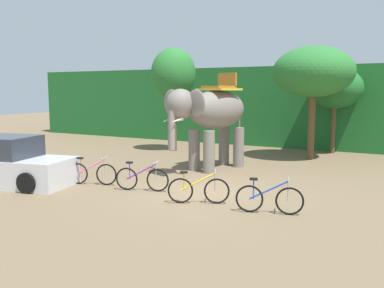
# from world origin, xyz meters

# --- Properties ---
(ground_plane) EXTENTS (80.00, 80.00, 0.00)m
(ground_plane) POSITION_xyz_m (0.00, 0.00, 0.00)
(ground_plane) COLOR brown
(foliage_hedge) EXTENTS (36.00, 6.00, 4.37)m
(foliage_hedge) POSITION_xyz_m (0.00, 13.61, 2.19)
(foliage_hedge) COLOR #1E6028
(foliage_hedge) RESTS_ON ground
(tree_center) EXTENTS (2.26, 2.26, 5.22)m
(tree_center) POSITION_xyz_m (-5.20, 7.00, 3.87)
(tree_center) COLOR brown
(tree_center) RESTS_ON ground
(tree_left) EXTENTS (3.56, 3.56, 5.03)m
(tree_left) POSITION_xyz_m (1.61, 7.64, 3.88)
(tree_left) COLOR brown
(tree_left) RESTS_ON ground
(tree_center_left) EXTENTS (2.64, 2.64, 4.21)m
(tree_center_left) POSITION_xyz_m (2.16, 9.99, 3.19)
(tree_center_left) COLOR brown
(tree_center_left) RESTS_ON ground
(elephant) EXTENTS (2.60, 4.24, 3.78)m
(elephant) POSITION_xyz_m (-1.28, 3.29, 2.20)
(elephant) COLOR slate
(elephant) RESTS_ON ground
(bike_pink) EXTENTS (1.64, 0.69, 0.92)m
(bike_pink) POSITION_xyz_m (-3.61, -0.93, 0.39)
(bike_pink) COLOR black
(bike_pink) RESTS_ON ground
(bike_purple) EXTENTS (1.65, 0.66, 0.92)m
(bike_purple) POSITION_xyz_m (-1.67, -0.84, 0.39)
(bike_purple) COLOR black
(bike_purple) RESTS_ON ground
(bike_yellow) EXTENTS (1.57, 0.82, 0.92)m
(bike_yellow) POSITION_xyz_m (0.54, -1.30, 0.39)
(bike_yellow) COLOR black
(bike_yellow) RESTS_ON ground
(bike_blue) EXTENTS (1.66, 0.62, 0.92)m
(bike_blue) POSITION_xyz_m (2.55, -1.29, 0.39)
(bike_blue) COLOR black
(bike_blue) RESTS_ON ground
(parked_car) EXTENTS (4.48, 2.62, 1.60)m
(parked_car) POSITION_xyz_m (-6.12, -2.16, 0.65)
(parked_car) COLOR silver
(parked_car) RESTS_ON ground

